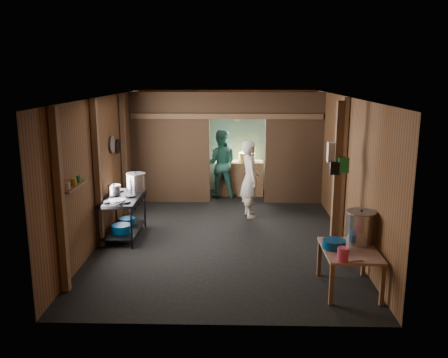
{
  "coord_description": "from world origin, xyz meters",
  "views": [
    {
      "loc": [
        0.22,
        -8.81,
        3.03
      ],
      "look_at": [
        0.0,
        -0.2,
        1.1
      ],
      "focal_mm": 38.18,
      "sensor_mm": 36.0,
      "label": 1
    }
  ],
  "objects_px": {
    "gas_range": "(123,217)",
    "prep_table": "(349,269)",
    "cook": "(250,179)",
    "stove_pot_large": "(136,183)",
    "yellow_tub": "(247,157)",
    "pink_bucket": "(343,254)",
    "stock_pot": "(360,228)"
  },
  "relations": [
    {
      "from": "pink_bucket",
      "to": "cook",
      "type": "distance_m",
      "value": 4.1
    },
    {
      "from": "prep_table",
      "to": "pink_bucket",
      "type": "relative_size",
      "value": 5.66
    },
    {
      "from": "gas_range",
      "to": "prep_table",
      "type": "height_order",
      "value": "gas_range"
    },
    {
      "from": "gas_range",
      "to": "stove_pot_large",
      "type": "relative_size",
      "value": 3.62
    },
    {
      "from": "stove_pot_large",
      "to": "stock_pot",
      "type": "xyz_separation_m",
      "value": [
        3.74,
        -2.31,
        -0.12
      ]
    },
    {
      "from": "yellow_tub",
      "to": "cook",
      "type": "bearing_deg",
      "value": -89.27
    },
    {
      "from": "gas_range",
      "to": "cook",
      "type": "bearing_deg",
      "value": 30.49
    },
    {
      "from": "gas_range",
      "to": "cook",
      "type": "height_order",
      "value": "cook"
    },
    {
      "from": "stock_pot",
      "to": "cook",
      "type": "relative_size",
      "value": 0.3
    },
    {
      "from": "cook",
      "to": "stove_pot_large",
      "type": "bearing_deg",
      "value": 100.06
    },
    {
      "from": "pink_bucket",
      "to": "cook",
      "type": "bearing_deg",
      "value": 105.87
    },
    {
      "from": "gas_range",
      "to": "pink_bucket",
      "type": "xyz_separation_m",
      "value": [
        3.52,
        -2.54,
        0.3
      ]
    },
    {
      "from": "stock_pot",
      "to": "yellow_tub",
      "type": "bearing_deg",
      "value": 106.59
    },
    {
      "from": "pink_bucket",
      "to": "cook",
      "type": "xyz_separation_m",
      "value": [
        -1.12,
        3.94,
        0.13
      ]
    },
    {
      "from": "stove_pot_large",
      "to": "prep_table",
      "type": "bearing_deg",
      "value": -35.93
    },
    {
      "from": "prep_table",
      "to": "cook",
      "type": "xyz_separation_m",
      "value": [
        -1.32,
        3.52,
        0.52
      ]
    },
    {
      "from": "prep_table",
      "to": "cook",
      "type": "height_order",
      "value": "cook"
    },
    {
      "from": "yellow_tub",
      "to": "prep_table",
      "type": "bearing_deg",
      "value": -76.09
    },
    {
      "from": "stove_pot_large",
      "to": "yellow_tub",
      "type": "relative_size",
      "value": 0.92
    },
    {
      "from": "gas_range",
      "to": "prep_table",
      "type": "bearing_deg",
      "value": -29.68
    },
    {
      "from": "prep_table",
      "to": "stove_pot_large",
      "type": "distance_m",
      "value": 4.42
    },
    {
      "from": "prep_table",
      "to": "cook",
      "type": "distance_m",
      "value": 3.8
    },
    {
      "from": "gas_range",
      "to": "pink_bucket",
      "type": "height_order",
      "value": "gas_range"
    },
    {
      "from": "yellow_tub",
      "to": "cook",
      "type": "distance_m",
      "value": 1.89
    },
    {
      "from": "stock_pot",
      "to": "pink_bucket",
      "type": "relative_size",
      "value": 2.76
    },
    {
      "from": "prep_table",
      "to": "pink_bucket",
      "type": "bearing_deg",
      "value": -114.77
    },
    {
      "from": "gas_range",
      "to": "yellow_tub",
      "type": "height_order",
      "value": "yellow_tub"
    },
    {
      "from": "prep_table",
      "to": "yellow_tub",
      "type": "relative_size",
      "value": 2.54
    },
    {
      "from": "gas_range",
      "to": "yellow_tub",
      "type": "relative_size",
      "value": 3.32
    },
    {
      "from": "gas_range",
      "to": "yellow_tub",
      "type": "xyz_separation_m",
      "value": [
        2.37,
        3.3,
        0.57
      ]
    },
    {
      "from": "gas_range",
      "to": "stock_pot",
      "type": "distance_m",
      "value": 4.35
    },
    {
      "from": "gas_range",
      "to": "cook",
      "type": "relative_size",
      "value": 0.81
    }
  ]
}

